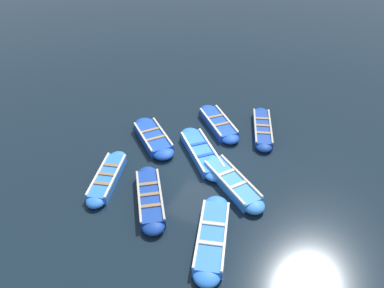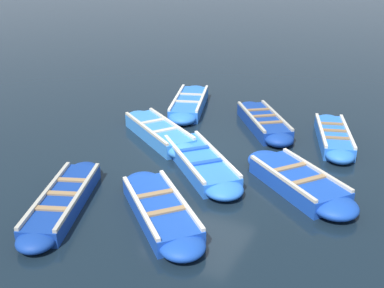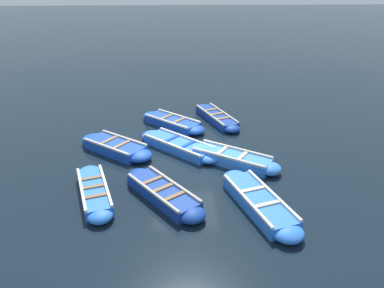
{
  "view_description": "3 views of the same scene",
  "coord_description": "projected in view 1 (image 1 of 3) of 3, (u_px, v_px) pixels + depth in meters",
  "views": [
    {
      "loc": [
        -5.16,
        10.97,
        10.23
      ],
      "look_at": [
        0.68,
        -0.47,
        0.44
      ],
      "focal_mm": 35.0,
      "sensor_mm": 36.0,
      "label": 1
    },
    {
      "loc": [
        4.51,
        -9.43,
        4.97
      ],
      "look_at": [
        -0.4,
        0.31,
        0.25
      ],
      "focal_mm": 42.0,
      "sensor_mm": 36.0,
      "label": 2
    },
    {
      "loc": [
        0.25,
        12.54,
        6.43
      ],
      "look_at": [
        -0.3,
        -0.28,
        0.31
      ],
      "focal_mm": 35.0,
      "sensor_mm": 36.0,
      "label": 3
    }
  ],
  "objects": [
    {
      "name": "ground_plane",
      "position": [
        201.0,
        163.0,
        15.84
      ],
      "size": [
        120.0,
        120.0,
        0.0
      ],
      "primitive_type": "plane",
      "color": "black"
    },
    {
      "name": "boat_mid_row",
      "position": [
        150.0,
        198.0,
        13.92
      ],
      "size": [
        2.77,
        3.32,
        0.44
      ],
      "color": "navy",
      "rests_on": "ground"
    },
    {
      "name": "boat_near_quay",
      "position": [
        202.0,
        152.0,
        16.11
      ],
      "size": [
        3.38,
        3.24,
        0.4
      ],
      "color": "blue",
      "rests_on": "ground"
    },
    {
      "name": "boat_stern_in",
      "position": [
        107.0,
        178.0,
        14.84
      ],
      "size": [
        1.71,
        3.38,
        0.41
      ],
      "color": "blue",
      "rests_on": "ground"
    },
    {
      "name": "boat_broadside",
      "position": [
        218.0,
        123.0,
        17.89
      ],
      "size": [
        3.11,
        2.91,
        0.41
      ],
      "color": "#1947B7",
      "rests_on": "ground"
    },
    {
      "name": "boat_alongside",
      "position": [
        212.0,
        237.0,
        12.49
      ],
      "size": [
        2.03,
        3.89,
        0.44
      ],
      "color": "blue",
      "rests_on": "ground"
    },
    {
      "name": "boat_tucked",
      "position": [
        262.0,
        128.0,
        17.57
      ],
      "size": [
        1.98,
        3.57,
        0.38
      ],
      "color": "navy",
      "rests_on": "ground"
    },
    {
      "name": "boat_end_of_row",
      "position": [
        232.0,
        182.0,
        14.59
      ],
      "size": [
        3.49,
        2.7,
        0.45
      ],
      "color": "#3884E0",
      "rests_on": "ground"
    },
    {
      "name": "boat_far_corner",
      "position": [
        153.0,
        138.0,
        16.94
      ],
      "size": [
        3.26,
        2.81,
        0.44
      ],
      "color": "#1947B7",
      "rests_on": "ground"
    }
  ]
}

